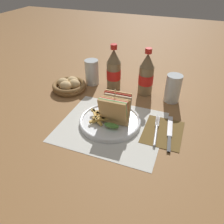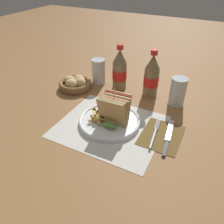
# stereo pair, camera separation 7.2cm
# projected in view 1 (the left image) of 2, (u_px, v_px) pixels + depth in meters

# --- Properties ---
(ground_plane) EXTENTS (4.00, 4.00, 0.00)m
(ground_plane) POSITION_uv_depth(u_px,v_px,m) (117.00, 123.00, 0.85)
(ground_plane) COLOR olive
(placemat) EXTENTS (0.39, 0.33, 0.00)m
(placemat) POSITION_uv_depth(u_px,v_px,m) (111.00, 126.00, 0.84)
(placemat) COLOR silver
(placemat) RESTS_ON ground_plane
(plate_main) EXTENTS (0.24, 0.24, 0.02)m
(plate_main) POSITION_uv_depth(u_px,v_px,m) (110.00, 121.00, 0.85)
(plate_main) COLOR white
(plate_main) RESTS_ON ground_plane
(club_sandwich) EXTENTS (0.11, 0.10, 0.14)m
(club_sandwich) POSITION_uv_depth(u_px,v_px,m) (115.00, 110.00, 0.81)
(club_sandwich) COLOR tan
(club_sandwich) RESTS_ON plate_main
(fries_pile) EXTENTS (0.10, 0.10, 0.02)m
(fries_pile) POSITION_uv_depth(u_px,v_px,m) (100.00, 116.00, 0.84)
(fries_pile) COLOR gold
(fries_pile) RESTS_ON plate_main
(napkin) EXTENTS (0.14, 0.18, 0.00)m
(napkin) POSITION_uv_depth(u_px,v_px,m) (163.00, 132.00, 0.81)
(napkin) COLOR brown
(napkin) RESTS_ON ground_plane
(fork) EXTENTS (0.03, 0.18, 0.01)m
(fork) POSITION_uv_depth(u_px,v_px,m) (156.00, 132.00, 0.80)
(fork) COLOR silver
(fork) RESTS_ON napkin
(knife) EXTENTS (0.04, 0.20, 0.00)m
(knife) POSITION_uv_depth(u_px,v_px,m) (170.00, 133.00, 0.80)
(knife) COLOR black
(knife) RESTS_ON napkin
(coke_bottle_near) EXTENTS (0.07, 0.07, 0.22)m
(coke_bottle_near) POSITION_uv_depth(u_px,v_px,m) (114.00, 70.00, 1.03)
(coke_bottle_near) COLOR #7A6647
(coke_bottle_near) RESTS_ON ground_plane
(coke_bottle_far) EXTENTS (0.07, 0.07, 0.22)m
(coke_bottle_far) POSITION_uv_depth(u_px,v_px,m) (146.00, 75.00, 0.99)
(coke_bottle_far) COLOR #7A6647
(coke_bottle_far) RESTS_ON ground_plane
(glass_near) EXTENTS (0.07, 0.07, 0.13)m
(glass_near) POSITION_uv_depth(u_px,v_px,m) (173.00, 90.00, 0.96)
(glass_near) COLOR silver
(glass_near) RESTS_ON ground_plane
(glass_far) EXTENTS (0.07, 0.07, 0.13)m
(glass_far) POSITION_uv_depth(u_px,v_px,m) (92.00, 74.00, 1.10)
(glass_far) COLOR silver
(glass_far) RESTS_ON ground_plane
(bread_basket) EXTENTS (0.16, 0.16, 0.06)m
(bread_basket) POSITION_uv_depth(u_px,v_px,m) (69.00, 86.00, 1.06)
(bread_basket) COLOR olive
(bread_basket) RESTS_ON ground_plane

